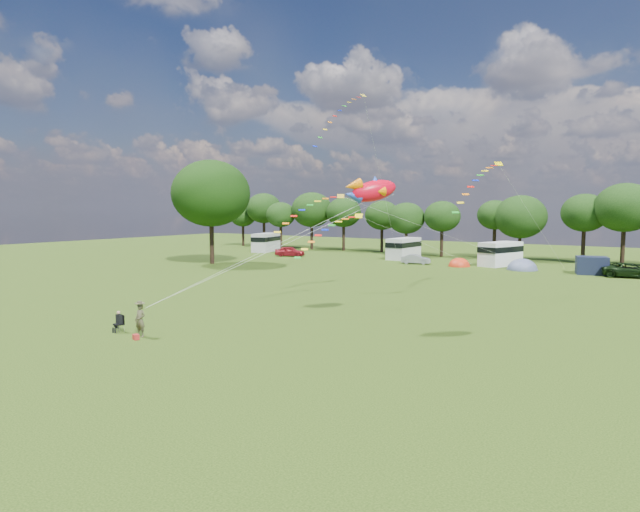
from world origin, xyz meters
The scene contains 20 objects.
ground_plane centered at (0.00, 0.00, 0.00)m, with size 180.00×180.00×0.00m, color black.
tree_line centered at (5.30, 54.99, 6.35)m, with size 102.98×10.98×10.27m.
big_tree centered at (-30.00, 28.00, 9.02)m, with size 10.00×10.00×13.28m.
car_a centered at (-27.99, 42.08, 0.75)m, with size 1.77×4.50×1.50m, color #A61A25.
car_b centered at (-7.99, 42.27, 0.61)m, with size 1.29×3.45×1.22m, color gray.
car_d centered at (15.98, 42.02, 0.75)m, with size 2.49×5.50×1.50m, color black.
campervan_a centered at (-36.67, 47.06, 1.62)m, with size 4.09×6.60×3.01m.
campervan_b centered at (-12.11, 47.53, 1.59)m, with size 2.85×6.16×2.96m.
campervan_c centered at (1.64, 46.14, 1.59)m, with size 4.38×6.56×2.97m.
tent_orange centered at (-2.38, 42.62, 0.02)m, with size 2.66×2.91×2.08m.
tent_greyblue centered at (4.98, 43.00, 0.02)m, with size 3.50×3.83×2.60m.
awning_navy centered at (12.24, 42.84, 0.97)m, with size 3.10×2.52×1.94m, color #171D34.
kite_flyer centered at (-5.09, -2.49, 0.93)m, with size 0.68×0.45×1.87m, color #4E4A31.
camp_chair centered at (-7.07, -2.41, 0.74)m, with size 0.55×0.55×1.24m.
kite_bag centered at (-4.74, -3.07, 0.14)m, with size 0.41×0.27×0.29m, color #B32822.
fish_kite centered at (4.28, 6.94, 8.20)m, with size 2.88×3.33×1.88m.
streamer_kite_a centered at (-9.17, 26.09, 16.95)m, with size 3.18×5.55×5.74m.
streamer_kite_b centered at (-5.01, 17.64, 5.40)m, with size 4.37×4.64×3.83m.
streamer_kite_c centered at (-2.02, 10.47, 7.29)m, with size 3.10×4.83×2.77m.
streamer_kite_d centered at (6.18, 22.44, 9.56)m, with size 2.70×5.07×4.29m.
Camera 1 is at (19.51, -21.38, 7.18)m, focal length 30.00 mm.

